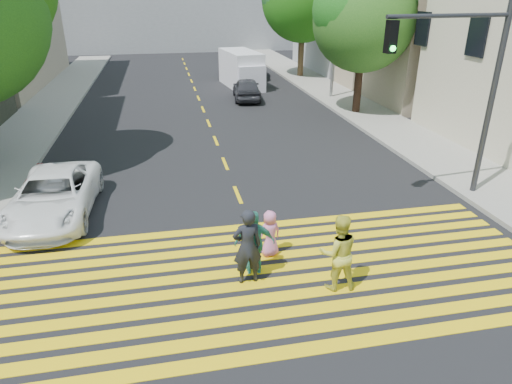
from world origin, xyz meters
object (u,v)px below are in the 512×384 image
object	(u,v)px
dark_car_near	(247,89)
silver_car	(234,66)
pedestrian_child	(270,233)
white_van	(242,70)
white_sedan	(54,195)
traffic_signal	(466,78)
tree_right_near	(365,14)
dark_car_parked	(253,68)
pedestrian_woman	(338,253)
pedestrian_extra	(255,243)
pedestrian_man	(247,247)

from	to	relation	value
dark_car_near	silver_car	xyz separation A→B (m)	(0.59, 8.89, 0.02)
pedestrian_child	white_van	world-z (taller)	white_van
dark_car_near	white_sedan	bearing A→B (deg)	65.85
traffic_signal	tree_right_near	bearing A→B (deg)	75.17
pedestrian_child	dark_car_parked	world-z (taller)	dark_car_parked
traffic_signal	silver_car	bearing A→B (deg)	90.60
tree_right_near	dark_car_parked	size ratio (longest dim) A/B	1.71
tree_right_near	dark_car_parked	xyz separation A→B (m)	(-3.26, 12.44, -4.33)
white_van	dark_car_near	bearing A→B (deg)	-103.25
pedestrian_woman	tree_right_near	bearing A→B (deg)	-108.27
white_sedan	dark_car_parked	size ratio (longest dim) A/B	1.08
pedestrian_extra	pedestrian_woman	bearing A→B (deg)	157.07
pedestrian_woman	traffic_signal	world-z (taller)	traffic_signal
pedestrian_man	pedestrian_child	world-z (taller)	pedestrian_man
dark_car_parked	pedestrian_extra	bearing A→B (deg)	-95.69
tree_right_near	dark_car_parked	world-z (taller)	tree_right_near
tree_right_near	traffic_signal	bearing A→B (deg)	-98.45
white_sedan	pedestrian_extra	bearing A→B (deg)	-36.23
dark_car_parked	pedestrian_child	bearing A→B (deg)	-94.85
tree_right_near	pedestrian_extra	distance (m)	16.73
tree_right_near	white_sedan	distance (m)	17.27
white_sedan	silver_car	world-z (taller)	silver_car
tree_right_near	traffic_signal	world-z (taller)	tree_right_near
pedestrian_woman	dark_car_parked	distance (m)	27.43
tree_right_near	silver_car	size ratio (longest dim) A/B	1.57
pedestrian_extra	silver_car	bearing A→B (deg)	-91.33
white_van	silver_car	bearing A→B (deg)	80.86
pedestrian_extra	dark_car_parked	xyz separation A→B (m)	(5.16, 26.27, -0.08)
pedestrian_child	silver_car	distance (m)	26.87
tree_right_near	white_sedan	xyz separation A→B (m)	(-13.58, -9.73, -4.39)
dark_car_parked	pedestrian_man	bearing A→B (deg)	-96.03
silver_car	white_sedan	bearing A→B (deg)	77.28
silver_car	dark_car_parked	distance (m)	1.75
pedestrian_child	pedestrian_woman	bearing A→B (deg)	106.98
pedestrian_child	dark_car_parked	size ratio (longest dim) A/B	0.28
pedestrian_woman	pedestrian_child	distance (m)	2.02
tree_right_near	pedestrian_man	distance (m)	17.09
pedestrian_woman	silver_car	bearing A→B (deg)	-88.01
tree_right_near	white_van	xyz separation A→B (m)	(-4.79, 8.67, -3.91)
silver_car	traffic_signal	size ratio (longest dim) A/B	0.80
pedestrian_woman	white_sedan	size ratio (longest dim) A/B	0.38
white_sedan	white_van	size ratio (longest dim) A/B	0.90
pedestrian_woman	dark_car_near	world-z (taller)	pedestrian_woman
dark_car_parked	white_van	world-z (taller)	white_van
tree_right_near	white_van	bearing A→B (deg)	118.89
white_sedan	silver_car	size ratio (longest dim) A/B	0.99
dark_car_parked	silver_car	bearing A→B (deg)	146.52
white_sedan	traffic_signal	xyz separation A→B (m)	(11.95, -1.21, 3.17)
dark_car_near	traffic_signal	xyz separation A→B (m)	(3.58, -15.60, 3.16)
dark_car_parked	white_sedan	bearing A→B (deg)	-109.53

